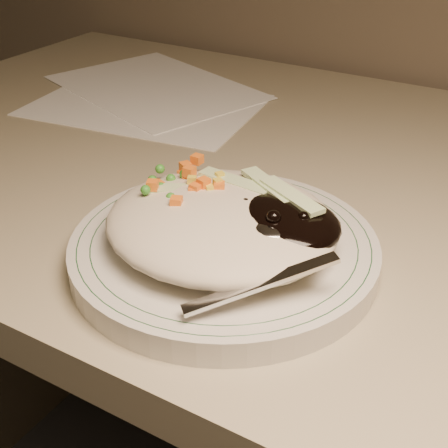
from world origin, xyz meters
The scene contains 5 objects.
desk centered at (0.00, 1.38, 0.54)m, with size 1.40×0.70×0.74m.
plate centered at (-0.08, 1.18, 0.75)m, with size 0.26×0.26×0.02m, color beige.
plate_rim centered at (-0.08, 1.18, 0.76)m, with size 0.24×0.24×0.00m.
meal centered at (-0.07, 1.18, 0.78)m, with size 0.21×0.19×0.05m.
papers centered at (-0.38, 1.49, 0.74)m, with size 0.37×0.34×0.00m.
Camera 1 is at (0.15, 0.81, 1.04)m, focal length 50.00 mm.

